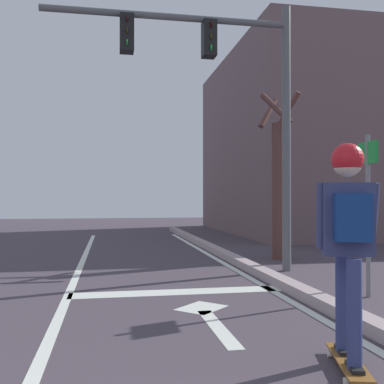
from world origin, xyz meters
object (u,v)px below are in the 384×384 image
Objects in this scene: roadside_tree at (280,183)px; skater at (348,222)px; street_sign_post at (368,190)px; traffic_signal_mast at (223,79)px; skateboard at (348,362)px.

skater is at bearing -106.77° from roadside_tree.
street_sign_post is at bearing -93.42° from roadside_tree.
roadside_tree is at bearing 86.58° from street_sign_post.
roadside_tree is at bearing 42.41° from traffic_signal_mast.
skateboard is 5.73m from traffic_signal_mast.
street_sign_post is at bearing 55.27° from skateboard.
traffic_signal_mast reaches higher than skateboard.
roadside_tree is at bearing 73.23° from skater.
street_sign_post is (1.62, 2.34, 1.37)m from skateboard.
skater is 6.43m from roadside_tree.
street_sign_post is at bearing -57.95° from traffic_signal_mast.
skateboard is 0.39× the size of street_sign_post.
street_sign_post reaches higher than skater.
street_sign_post is (1.62, 2.35, 0.29)m from skater.
skateboard is at bearing -92.39° from traffic_signal_mast.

